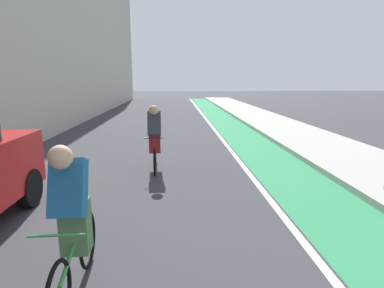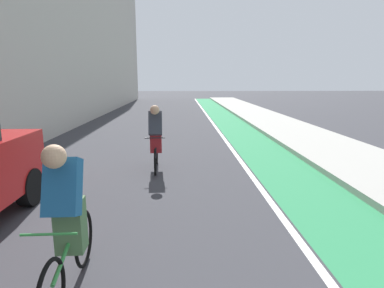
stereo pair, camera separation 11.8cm
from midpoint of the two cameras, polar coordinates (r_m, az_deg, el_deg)
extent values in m
plane|color=#38383D|center=(12.86, -5.46, 1.60)|extent=(98.04, 98.04, 0.00)
cube|color=#2D8451|center=(15.05, 6.85, 3.00)|extent=(1.60, 44.56, 0.00)
cube|color=white|center=(14.92, 3.44, 2.99)|extent=(0.12, 44.56, 0.00)
cube|color=#A8A59E|center=(15.56, 14.73, 3.24)|extent=(2.72, 44.56, 0.14)
cylinder|color=black|center=(6.33, -27.51, -6.97)|extent=(0.22, 0.66, 0.66)
torus|color=black|center=(4.15, -18.86, -15.75)|extent=(0.06, 0.67, 0.67)
cylinder|color=#338C3F|center=(3.60, -21.20, -16.36)|extent=(0.06, 0.96, 0.33)
cylinder|color=#338C3F|center=(3.72, -20.48, -13.98)|extent=(0.04, 0.12, 0.55)
cylinder|color=#338C3F|center=(3.08, -24.07, -14.65)|extent=(0.48, 0.04, 0.02)
cube|color=#4C7247|center=(3.62, -20.90, -13.50)|extent=(0.29, 0.25, 0.56)
cube|color=#1E598C|center=(3.34, -22.07, -7.22)|extent=(0.33, 0.41, 0.60)
sphere|color=tan|center=(3.11, -23.39, -2.17)|extent=(0.22, 0.22, 0.22)
cube|color=maroon|center=(3.45, -21.49, -6.26)|extent=(0.27, 0.28, 0.39)
torus|color=black|center=(7.44, -7.13, -3.22)|extent=(0.07, 0.63, 0.63)
torus|color=black|center=(8.46, -6.92, -1.43)|extent=(0.07, 0.63, 0.63)
cylinder|color=black|center=(7.90, -7.06, -0.72)|extent=(0.08, 0.96, 0.33)
cylinder|color=black|center=(8.06, -7.04, 0.11)|extent=(0.04, 0.12, 0.55)
cylinder|color=black|center=(7.40, -7.21, 1.06)|extent=(0.48, 0.04, 0.02)
cube|color=maroon|center=(7.97, -7.06, 0.49)|extent=(0.29, 0.25, 0.56)
cube|color=#333842|center=(7.77, -7.17, 3.64)|extent=(0.34, 0.41, 0.60)
sphere|color=tan|center=(7.58, -7.27, 6.03)|extent=(0.22, 0.22, 0.22)
camera|label=1|loc=(0.06, -90.52, -0.11)|focal=29.99mm
camera|label=2|loc=(0.06, 89.48, 0.11)|focal=29.99mm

